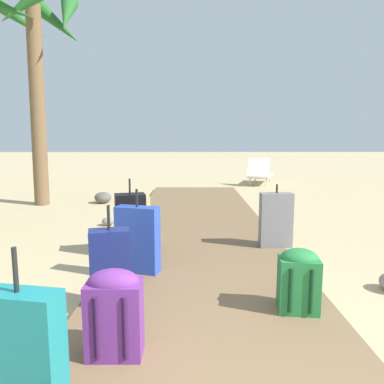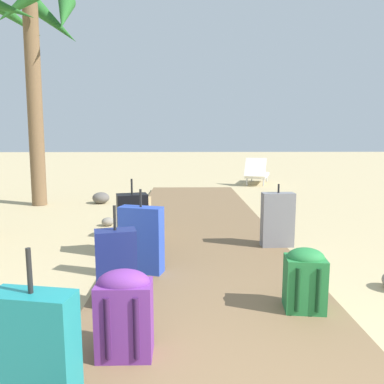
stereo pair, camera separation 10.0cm
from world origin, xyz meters
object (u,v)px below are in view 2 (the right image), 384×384
Objects in this scene: suitcase_grey at (278,220)px; suitcase_navy at (116,267)px; suitcase_blue at (141,240)px; backpack_green at (305,278)px; backpack_tan at (139,212)px; backpack_purple at (124,311)px; suitcase_black at (133,222)px; suitcase_teal at (35,355)px; lounge_chair at (257,173)px; palm_tree_far_left at (31,40)px.

suitcase_navy reaches higher than suitcase_grey.
suitcase_blue is at bearing 79.90° from suitcase_navy.
suitcase_navy is at bearing 174.09° from backpack_green.
backpack_tan is 2.96m from backpack_purple.
suitcase_grey is 0.91× the size of suitcase_black.
suitcase_navy is at bearing 82.23° from suitcase_teal.
backpack_tan is 1.05× the size of backpack_purple.
suitcase_blue reaches higher than lounge_chair.
palm_tree_far_left reaches higher than backpack_purple.
palm_tree_far_left is at bearing 124.67° from suitcase_black.
suitcase_black is at bearing -177.16° from suitcase_grey.
palm_tree_far_left is (-2.45, 3.54, 2.93)m from suitcase_black.
suitcase_grey is at bearing 82.92° from backpack_green.
suitcase_black reaches higher than backpack_tan.
backpack_tan is at bearing 160.45° from suitcase_grey.
suitcase_teal is 0.52× the size of lounge_chair.
lounge_chair is (2.93, 9.50, -0.07)m from suitcase_teal.
suitcase_blue is 1.00× the size of suitcase_teal.
suitcase_black is (-1.78, -0.09, 0.00)m from suitcase_grey.
backpack_tan is 4.76m from palm_tree_far_left.
suitcase_teal is (-0.10, -3.44, 0.01)m from backpack_tan.
suitcase_grey is 0.48× the size of lounge_chair.
backpack_green is 2.83m from backpack_tan.
backpack_tan is at bearing 90.14° from suitcase_black.
backpack_purple is at bearing -64.96° from palm_tree_far_left.
suitcase_grey is 0.18× the size of palm_tree_far_left.
palm_tree_far_left is (-4.22, 3.45, 2.93)m from suitcase_grey.
suitcase_teal is at bearing -107.17° from lounge_chair.
suitcase_grey is 1.78m from suitcase_black.
suitcase_grey is 1.89m from backpack_tan.
lounge_chair is (2.83, 6.78, -0.09)m from suitcase_black.
palm_tree_far_left is (-2.64, 4.31, 2.93)m from suitcase_blue.
lounge_chair reaches higher than backpack_tan.
backpack_purple is at bearing -83.64° from suitcase_black.
palm_tree_far_left is at bearing 130.94° from backpack_tan.
backpack_purple is 0.78m from suitcase_navy.
suitcase_blue is at bearing -58.51° from palm_tree_far_left.
suitcase_blue is 0.19× the size of palm_tree_far_left.
lounge_chair reaches higher than backpack_green.
suitcase_blue reaches higher than suitcase_navy.
backpack_purple is at bearing -87.76° from suitcase_blue.
backpack_green is 1.51m from suitcase_navy.
suitcase_navy is 8.71m from lounge_chair.
suitcase_grey is 0.96× the size of suitcase_navy.
suitcase_teal is at bearing -123.81° from suitcase_grey.
suitcase_navy is 1.48m from suitcase_black.
palm_tree_far_left reaches higher than suitcase_navy.
palm_tree_far_left is 2.74× the size of lounge_chair.
backpack_green is 0.89× the size of backpack_purple.
suitcase_teal is (-0.30, -1.95, -0.02)m from suitcase_blue.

